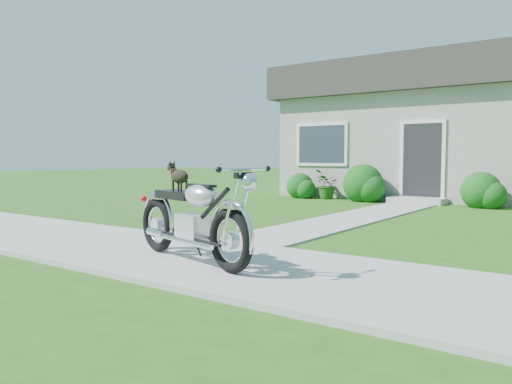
# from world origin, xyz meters

# --- Properties ---
(ground) EXTENTS (80.00, 80.00, 0.00)m
(ground) POSITION_xyz_m (0.00, 0.00, 0.00)
(ground) COLOR #235114
(ground) RESTS_ON ground
(sidewalk) EXTENTS (24.00, 2.20, 0.04)m
(sidewalk) POSITION_xyz_m (0.00, 0.00, 0.02)
(sidewalk) COLOR #9E9B93
(sidewalk) RESTS_ON ground
(walkway) EXTENTS (1.20, 8.00, 0.03)m
(walkway) POSITION_xyz_m (-1.50, 5.00, 0.01)
(walkway) COLOR #9E9B93
(walkway) RESTS_ON ground
(house) EXTENTS (12.60, 7.03, 4.50)m
(house) POSITION_xyz_m (-0.00, 11.99, 2.16)
(house) COLOR #A8A197
(house) RESTS_ON ground
(shrub_row) EXTENTS (10.71, 1.11, 1.11)m
(shrub_row) POSITION_xyz_m (0.42, 8.50, 0.43)
(shrub_row) COLOR #144D15
(shrub_row) RESTS_ON ground
(potted_plant_left) EXTENTS (0.95, 0.99, 0.86)m
(potted_plant_left) POSITION_xyz_m (-4.08, 8.55, 0.43)
(potted_plant_left) COLOR #225416
(potted_plant_left) RESTS_ON ground
(motorcycle_with_dog) EXTENTS (2.18, 0.87, 1.10)m
(motorcycle_with_dog) POSITION_xyz_m (-1.17, -0.28, 0.54)
(motorcycle_with_dog) COLOR black
(motorcycle_with_dog) RESTS_ON sidewalk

